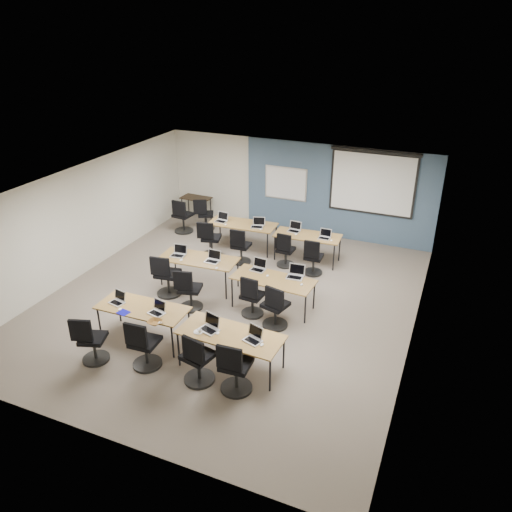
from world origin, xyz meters
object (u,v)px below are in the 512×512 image
at_px(task_chair_2, 197,362).
at_px(task_chair_10, 285,253).
at_px(spare_chair_a, 205,217).
at_px(projector_screen, 373,179).
at_px(task_chair_7, 275,310).
at_px(laptop_4, 179,253).
at_px(laptop_3, 254,337).
at_px(laptop_1, 158,310).
at_px(spare_chair_b, 182,219).
at_px(task_chair_0, 91,343).
at_px(task_chair_5, 189,293).
at_px(training_table_back_left, 243,225).
at_px(task_chair_4, 166,279).
at_px(laptop_11, 325,236).
at_px(task_chair_9, 240,249).
at_px(task_chair_6, 252,299).
at_px(task_chair_1, 144,348).
at_px(task_chair_8, 210,242).
at_px(laptop_7, 296,274).
at_px(training_table_mid_right, 273,281).
at_px(laptop_0, 118,300).
at_px(laptop_5, 213,259).
at_px(whiteboard, 286,183).
at_px(training_table_front_right, 231,336).
at_px(training_table_back_right, 308,237).
at_px(laptop_10, 294,229).
at_px(task_chair_11, 313,260).
at_px(laptop_6, 259,267).
at_px(utility_table, 196,200).
at_px(laptop_2, 210,326).
at_px(laptop_8, 222,219).
at_px(task_chair_3, 235,371).
at_px(training_table_mid_left, 199,260).

xyz_separation_m(task_chair_2, task_chair_10, (-0.13, 4.87, -0.04)).
bearing_deg(spare_chair_a, projector_screen, -14.05).
bearing_deg(task_chair_7, task_chair_2, -92.11).
bearing_deg(laptop_4, laptop_3, -45.92).
bearing_deg(laptop_1, spare_chair_b, 129.19).
distance_m(task_chair_0, task_chair_10, 5.49).
height_order(task_chair_0, task_chair_5, task_chair_5).
bearing_deg(task_chair_0, training_table_back_left, 66.69).
distance_m(task_chair_4, laptop_11, 4.18).
distance_m(training_table_back_left, task_chair_9, 0.99).
xyz_separation_m(training_table_back_left, task_chair_6, (1.61, -3.12, -0.29)).
xyz_separation_m(task_chair_1, task_chair_8, (-1.08, 4.66, -0.00)).
relative_size(task_chair_4, spare_chair_b, 1.00).
distance_m(laptop_7, laptop_11, 2.28).
bearing_deg(training_table_mid_right, laptop_0, -136.24).
distance_m(training_table_mid_right, laptop_11, 2.60).
bearing_deg(spare_chair_b, projector_screen, 19.39).
bearing_deg(laptop_5, whiteboard, 86.93).
xyz_separation_m(training_table_front_right, training_table_back_right, (-0.07, 4.81, -0.01)).
bearing_deg(laptop_10, task_chair_11, -43.05).
relative_size(task_chair_0, spare_chair_b, 0.95).
bearing_deg(laptop_3, task_chair_10, 121.28).
distance_m(task_chair_6, task_chair_8, 3.17).
bearing_deg(laptop_6, laptop_11, 73.75).
height_order(task_chair_0, laptop_3, task_chair_0).
distance_m(task_chair_1, task_chair_11, 5.05).
bearing_deg(utility_table, laptop_10, -16.85).
relative_size(training_table_front_right, training_table_mid_right, 1.06).
distance_m(laptop_2, task_chair_8, 4.59).
height_order(laptop_8, laptop_11, laptop_8).
relative_size(laptop_0, task_chair_3, 0.29).
xyz_separation_m(whiteboard, laptop_0, (-1.20, -6.48, -0.66)).
relative_size(laptop_2, task_chair_3, 0.34).
relative_size(laptop_1, laptop_3, 0.98).
bearing_deg(laptop_8, task_chair_5, -70.39).
bearing_deg(task_chair_8, laptop_6, -52.46).
bearing_deg(training_table_back_right, laptop_0, -121.25).
distance_m(training_table_mid_left, task_chair_11, 2.85).
distance_m(projector_screen, laptop_3, 6.70).
bearing_deg(training_table_mid_right, task_chair_9, 135.67).
xyz_separation_m(projector_screen, task_chair_5, (-2.88, -5.10, -1.48)).
distance_m(task_chair_6, task_chair_10, 2.50).
bearing_deg(task_chair_3, task_chair_1, 178.01).
bearing_deg(laptop_10, task_chair_8, -153.04).
relative_size(task_chair_3, laptop_5, 3.12).
xyz_separation_m(projector_screen, task_chair_3, (-0.82, -7.15, -1.46)).
bearing_deg(task_chair_2, task_chair_4, 143.66).
height_order(training_table_back_left, utility_table, utility_table).
xyz_separation_m(task_chair_6, laptop_8, (-2.22, 3.05, 0.39)).
height_order(training_table_mid_right, task_chair_9, task_chair_9).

